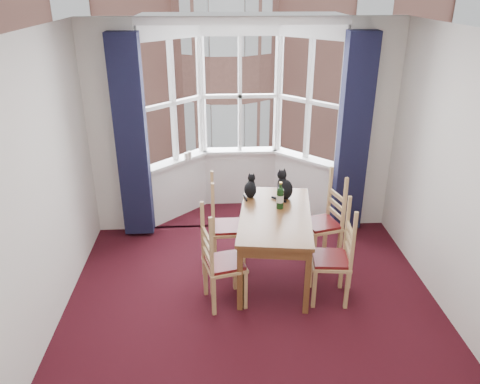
{
  "coord_description": "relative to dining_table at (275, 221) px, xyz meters",
  "views": [
    {
      "loc": [
        -0.35,
        -3.65,
        3.17
      ],
      "look_at": [
        -0.1,
        1.05,
        1.05
      ],
      "focal_mm": 35.0,
      "sensor_mm": 36.0,
      "label": 1
    }
  ],
  "objects": [
    {
      "name": "cat_left",
      "position": [
        -0.25,
        0.48,
        0.21
      ],
      "size": [
        0.2,
        0.24,
        0.29
      ],
      "color": "black",
      "rests_on": "dining_table"
    },
    {
      "name": "candle_tall",
      "position": [
        -1.07,
        1.6,
        0.22
      ],
      "size": [
        0.06,
        0.06,
        0.1
      ],
      "primitive_type": "cylinder",
      "color": "white",
      "rests_on": "bay_window"
    },
    {
      "name": "wall_back_pier_left",
      "position": [
        -1.94,
        1.25,
        0.7
      ],
      "size": [
        0.7,
        0.12,
        2.8
      ],
      "primitive_type": "cube",
      "color": "silver",
      "rests_on": "floor"
    },
    {
      "name": "wall_back_pier_right",
      "position": [
        1.36,
        1.25,
        0.7
      ],
      "size": [
        0.7,
        0.12,
        2.8
      ],
      "primitive_type": "cube",
      "color": "silver",
      "rests_on": "floor"
    },
    {
      "name": "street",
      "position": [
        -0.29,
        31.25,
        -6.7
      ],
      "size": [
        80.0,
        80.0,
        0.0
      ],
      "primitive_type": "plane",
      "color": "#333335",
      "rests_on": "ground"
    },
    {
      "name": "wall_left",
      "position": [
        -2.29,
        -1.0,
        0.7
      ],
      "size": [
        0.0,
        4.5,
        4.5
      ],
      "primitive_type": "plane",
      "rotation": [
        1.57,
        0.0,
        1.57
      ],
      "color": "silver",
      "rests_on": "floor"
    },
    {
      "name": "tenement_building",
      "position": [
        -0.29,
        13.02,
        0.9
      ],
      "size": [
        18.4,
        7.8,
        15.2
      ],
      "color": "#985D4E",
      "rests_on": "street"
    },
    {
      "name": "bay_window",
      "position": [
        -0.29,
        1.76,
        0.7
      ],
      "size": [
        2.76,
        0.94,
        2.8
      ],
      "color": "white",
      "rests_on": "floor"
    },
    {
      "name": "chair_right_near",
      "position": [
        0.62,
        -0.49,
        -0.23
      ],
      "size": [
        0.44,
        0.46,
        0.92
      ],
      "color": "tan",
      "rests_on": "floor"
    },
    {
      "name": "dining_table",
      "position": [
        0.0,
        0.0,
        0.0
      ],
      "size": [
        0.98,
        1.56,
        0.8
      ],
      "color": "brown",
      "rests_on": "floor"
    },
    {
      "name": "curtain_left",
      "position": [
        -1.71,
        1.07,
        0.65
      ],
      "size": [
        0.38,
        0.22,
        2.6
      ],
      "primitive_type": "cube",
      "color": "#171834",
      "rests_on": "floor"
    },
    {
      "name": "wine_bottle",
      "position": [
        0.07,
        0.14,
        0.24
      ],
      "size": [
        0.08,
        0.08,
        0.32
      ],
      "color": "black",
      "rests_on": "dining_table"
    },
    {
      "name": "chair_left_far",
      "position": [
        -0.61,
        0.29,
        -0.23
      ],
      "size": [
        0.41,
        0.43,
        0.92
      ],
      "color": "tan",
      "rests_on": "floor"
    },
    {
      "name": "floor",
      "position": [
        -0.29,
        -1.0,
        -0.7
      ],
      "size": [
        4.5,
        4.5,
        0.0
      ],
      "primitive_type": "plane",
      "color": "black",
      "rests_on": "ground"
    },
    {
      "name": "candle_short",
      "position": [
        -1.03,
        1.63,
        0.22
      ],
      "size": [
        0.06,
        0.06,
        0.11
      ],
      "primitive_type": "cylinder",
      "color": "white",
      "rests_on": "bay_window"
    },
    {
      "name": "cat_right",
      "position": [
        0.16,
        0.42,
        0.23
      ],
      "size": [
        0.26,
        0.3,
        0.36
      ],
      "color": "black",
      "rests_on": "dining_table"
    },
    {
      "name": "chair_right_far",
      "position": [
        0.7,
        0.34,
        -0.23
      ],
      "size": [
        0.49,
        0.51,
        0.92
      ],
      "color": "tan",
      "rests_on": "floor"
    },
    {
      "name": "curtain_right",
      "position": [
        1.13,
        1.07,
        0.65
      ],
      "size": [
        0.38,
        0.22,
        2.6
      ],
      "primitive_type": "cube",
      "color": "#171834",
      "rests_on": "floor"
    },
    {
      "name": "ceiling",
      "position": [
        -0.29,
        -1.0,
        2.1
      ],
      "size": [
        4.5,
        4.5,
        0.0
      ],
      "primitive_type": "plane",
      "rotation": [
        3.14,
        0.0,
        0.0
      ],
      "color": "white",
      "rests_on": "floor"
    },
    {
      "name": "chair_left_near",
      "position": [
        -0.68,
        -0.51,
        -0.23
      ],
      "size": [
        0.49,
        0.51,
        0.92
      ],
      "color": "tan",
      "rests_on": "floor"
    }
  ]
}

